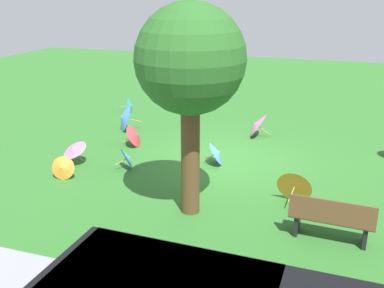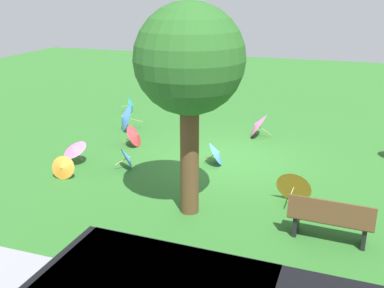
{
  "view_description": "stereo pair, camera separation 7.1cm",
  "coord_description": "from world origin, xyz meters",
  "px_view_note": "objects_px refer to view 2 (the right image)",
  "views": [
    {
      "loc": [
        -2.87,
        11.68,
        4.67
      ],
      "look_at": [
        0.83,
        0.7,
        0.6
      ],
      "focal_mm": 41.87,
      "sensor_mm": 36.0,
      "label": 1
    },
    {
      "loc": [
        -2.94,
        11.66,
        4.67
      ],
      "look_at": [
        0.83,
        0.7,
        0.6
      ],
      "focal_mm": 41.87,
      "sensor_mm": 36.0,
      "label": 2
    }
  ],
  "objects_px": {
    "parasol_blue_0": "(128,158)",
    "shade_tree": "(189,63)",
    "park_bench": "(330,219)",
    "parasol_orange_0": "(294,186)",
    "parasol_pink_1": "(257,125)",
    "parasol_teal_0": "(132,105)",
    "parasol_blue_1": "(124,117)",
    "parasol_blue_2": "(218,153)",
    "parasol_pink_4": "(74,149)",
    "parasol_orange_1": "(62,168)",
    "parasol_red_0": "(136,135)"
  },
  "relations": [
    {
      "from": "parasol_blue_0",
      "to": "parasol_blue_1",
      "type": "bearing_deg",
      "value": -61.22
    },
    {
      "from": "parasol_orange_1",
      "to": "parasol_blue_1",
      "type": "height_order",
      "value": "parasol_blue_1"
    },
    {
      "from": "shade_tree",
      "to": "parasol_red_0",
      "type": "relative_size",
      "value": 5.86
    },
    {
      "from": "parasol_pink_1",
      "to": "parasol_teal_0",
      "type": "xyz_separation_m",
      "value": [
        5.25,
        -1.42,
        -0.12
      ]
    },
    {
      "from": "parasol_orange_0",
      "to": "parasol_blue_1",
      "type": "relative_size",
      "value": 0.81
    },
    {
      "from": "shade_tree",
      "to": "parasol_teal_0",
      "type": "xyz_separation_m",
      "value": [
        4.89,
        -7.05,
        -2.97
      ]
    },
    {
      "from": "shade_tree",
      "to": "parasol_blue_1",
      "type": "distance_m",
      "value": 6.91
    },
    {
      "from": "parasol_teal_0",
      "to": "parasol_pink_1",
      "type": "bearing_deg",
      "value": 164.87
    },
    {
      "from": "shade_tree",
      "to": "parasol_blue_2",
      "type": "relative_size",
      "value": 5.67
    },
    {
      "from": "parasol_blue_2",
      "to": "parasol_teal_0",
      "type": "xyz_separation_m",
      "value": [
        4.7,
        -4.18,
        -0.03
      ]
    },
    {
      "from": "park_bench",
      "to": "parasol_blue_1",
      "type": "relative_size",
      "value": 1.55
    },
    {
      "from": "parasol_blue_2",
      "to": "parasol_teal_0",
      "type": "relative_size",
      "value": 1.3
    },
    {
      "from": "shade_tree",
      "to": "parasol_blue_2",
      "type": "xyz_separation_m",
      "value": [
        0.19,
        -2.88,
        -2.94
      ]
    },
    {
      "from": "parasol_blue_2",
      "to": "parasol_pink_1",
      "type": "bearing_deg",
      "value": -101.26
    },
    {
      "from": "parasol_pink_4",
      "to": "parasol_orange_0",
      "type": "bearing_deg",
      "value": 176.01
    },
    {
      "from": "parasol_blue_1",
      "to": "parasol_orange_1",
      "type": "bearing_deg",
      "value": 95.4
    },
    {
      "from": "parasol_blue_0",
      "to": "parasol_orange_1",
      "type": "relative_size",
      "value": 1.08
    },
    {
      "from": "parasol_blue_0",
      "to": "parasol_pink_4",
      "type": "xyz_separation_m",
      "value": [
        1.58,
        0.15,
        0.13
      ]
    },
    {
      "from": "parasol_red_0",
      "to": "parasol_blue_0",
      "type": "xyz_separation_m",
      "value": [
        -0.61,
        1.75,
        -0.03
      ]
    },
    {
      "from": "parasol_blue_1",
      "to": "parasol_teal_0",
      "type": "bearing_deg",
      "value": -69.77
    },
    {
      "from": "park_bench",
      "to": "shade_tree",
      "type": "bearing_deg",
      "value": -5.38
    },
    {
      "from": "shade_tree",
      "to": "parasol_pink_4",
      "type": "relative_size",
      "value": 4.87
    },
    {
      "from": "parasol_blue_0",
      "to": "parasol_orange_1",
      "type": "height_order",
      "value": "parasol_blue_0"
    },
    {
      "from": "parasol_blue_1",
      "to": "parasol_orange_0",
      "type": "bearing_deg",
      "value": 149.56
    },
    {
      "from": "parasol_red_0",
      "to": "parasol_pink_1",
      "type": "height_order",
      "value": "parasol_pink_1"
    },
    {
      "from": "parasol_red_0",
      "to": "parasol_pink_1",
      "type": "bearing_deg",
      "value": -148.04
    },
    {
      "from": "parasol_blue_0",
      "to": "shade_tree",
      "type": "bearing_deg",
      "value": 143.36
    },
    {
      "from": "shade_tree",
      "to": "parasol_pink_1",
      "type": "height_order",
      "value": "shade_tree"
    },
    {
      "from": "parasol_orange_1",
      "to": "parasol_teal_0",
      "type": "distance_m",
      "value": 6.56
    },
    {
      "from": "parasol_red_0",
      "to": "parasol_pink_4",
      "type": "bearing_deg",
      "value": 63.07
    },
    {
      "from": "shade_tree",
      "to": "parasol_pink_1",
      "type": "xyz_separation_m",
      "value": [
        -0.36,
        -5.63,
        -2.85
      ]
    },
    {
      "from": "park_bench",
      "to": "parasol_blue_2",
      "type": "xyz_separation_m",
      "value": [
        3.14,
        -3.15,
        -0.14
      ]
    },
    {
      "from": "park_bench",
      "to": "parasol_blue_2",
      "type": "distance_m",
      "value": 4.45
    },
    {
      "from": "parasol_red_0",
      "to": "parasol_orange_1",
      "type": "bearing_deg",
      "value": 77.16
    },
    {
      "from": "park_bench",
      "to": "parasol_teal_0",
      "type": "height_order",
      "value": "park_bench"
    },
    {
      "from": "parasol_orange_1",
      "to": "parasol_orange_0",
      "type": "bearing_deg",
      "value": -174.1
    },
    {
      "from": "park_bench",
      "to": "parasol_teal_0",
      "type": "bearing_deg",
      "value": -43.07
    },
    {
      "from": "park_bench",
      "to": "parasol_orange_0",
      "type": "distance_m",
      "value": 1.71
    },
    {
      "from": "parasol_pink_1",
      "to": "parasol_pink_4",
      "type": "distance_m",
      "value": 5.9
    },
    {
      "from": "park_bench",
      "to": "parasol_teal_0",
      "type": "xyz_separation_m",
      "value": [
        7.84,
        -7.33,
        -0.17
      ]
    },
    {
      "from": "park_bench",
      "to": "parasol_blue_2",
      "type": "relative_size",
      "value": 2.07
    },
    {
      "from": "parasol_blue_0",
      "to": "parasol_pink_1",
      "type": "height_order",
      "value": "parasol_pink_1"
    },
    {
      "from": "shade_tree",
      "to": "parasol_blue_1",
      "type": "bearing_deg",
      "value": -49.91
    },
    {
      "from": "parasol_pink_1",
      "to": "parasol_teal_0",
      "type": "height_order",
      "value": "parasol_pink_1"
    },
    {
      "from": "parasol_orange_0",
      "to": "parasol_pink_1",
      "type": "height_order",
      "value": "parasol_pink_1"
    },
    {
      "from": "parasol_red_0",
      "to": "parasol_blue_0",
      "type": "height_order",
      "value": "parasol_red_0"
    },
    {
      "from": "parasol_orange_0",
      "to": "parasol_teal_0",
      "type": "xyz_separation_m",
      "value": [
        6.99,
        -5.85,
        -0.11
      ]
    },
    {
      "from": "parasol_red_0",
      "to": "shade_tree",
      "type": "bearing_deg",
      "value": 130.39
    },
    {
      "from": "parasol_orange_1",
      "to": "parasol_pink_4",
      "type": "xyz_separation_m",
      "value": [
        0.3,
        -1.02,
        0.14
      ]
    },
    {
      "from": "shade_tree",
      "to": "parasol_orange_1",
      "type": "distance_m",
      "value": 4.76
    }
  ]
}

